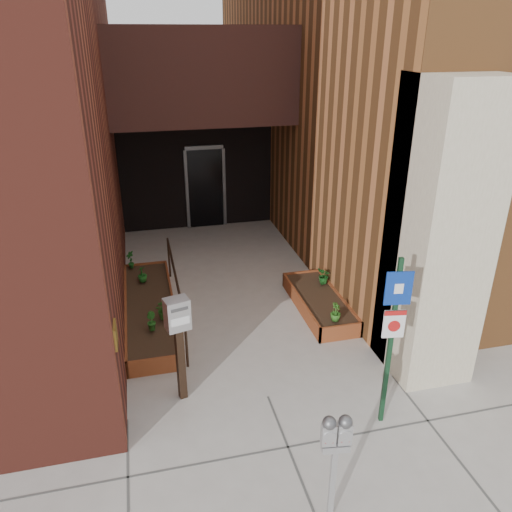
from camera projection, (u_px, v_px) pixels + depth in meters
ground at (268, 397)px, 7.27m from camera, size 80.00×80.00×0.00m
architecture at (184, 26)px, 11.30m from camera, size 20.00×14.60×10.00m
planter_left at (150, 310)px, 9.28m from camera, size 0.90×3.60×0.30m
planter_right at (319, 303)px, 9.51m from camera, size 0.80×2.20×0.30m
handrail at (175, 279)px, 9.09m from camera, size 0.04×3.34×0.90m
parking_meter at (336, 441)px, 5.04m from camera, size 0.32×0.17×1.39m
sign_post at (393, 327)px, 6.22m from camera, size 0.33×0.10×2.44m
payment_dropbox at (178, 328)px, 6.80m from camera, size 0.37×0.31×1.62m
shrub_left_a at (165, 309)px, 8.63m from camera, size 0.38×0.38×0.37m
shrub_left_b at (151, 321)px, 8.30m from camera, size 0.23×0.23×0.32m
shrub_left_c at (142, 274)px, 9.92m from camera, size 0.26×0.26×0.33m
shrub_left_d at (131, 260)px, 10.48m from camera, size 0.26×0.26×0.38m
shrub_right_a at (336, 312)px, 8.57m from camera, size 0.26×0.26×0.33m
shrub_right_b at (323, 276)px, 9.80m from camera, size 0.24×0.24×0.35m
shrub_right_c at (324, 276)px, 9.84m from camera, size 0.37×0.37×0.31m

